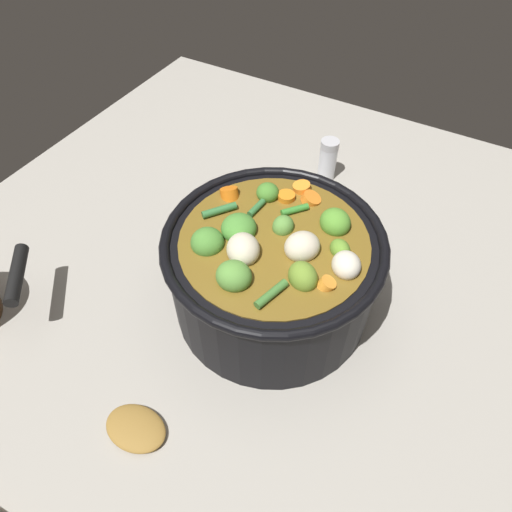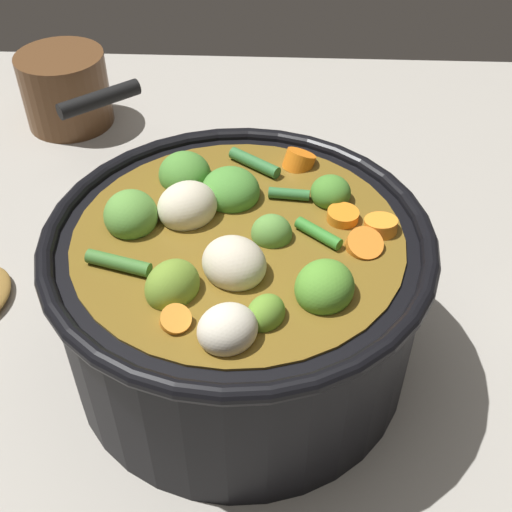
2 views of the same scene
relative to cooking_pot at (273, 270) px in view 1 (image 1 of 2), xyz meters
The scene contains 4 objects.
ground_plane 0.07m from the cooking_pot, 71.18° to the right, with size 1.10×1.10×0.00m, color #9E998E.
cooking_pot is the anchor object (origin of this frame).
wooden_spoon 0.31m from the cooking_pot, 80.84° to the left, with size 0.24×0.18×0.01m.
salt_shaker 0.30m from the cooking_pot, 81.10° to the right, with size 0.03×0.03×0.08m.
Camera 1 is at (-0.17, 0.34, 0.54)m, focal length 32.27 mm.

